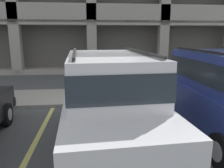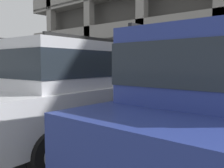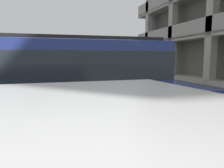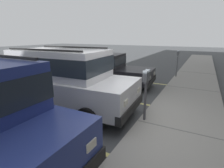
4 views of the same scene
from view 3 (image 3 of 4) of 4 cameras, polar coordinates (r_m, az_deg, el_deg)
The scene contains 8 objects.
ground_plane at distance 7.63m, azimuth 4.90°, elevation -6.39°, with size 80.00×80.00×0.10m.
sidewalk at distance 8.14m, azimuth 13.55°, elevation -4.92°, with size 40.00×2.20×0.12m.
parking_stall_lines at distance 5.82m, azimuth -2.94°, elevation -10.08°, with size 12.30×4.80×0.01m.
silver_suv at distance 6.87m, azimuth -13.26°, elevation 1.60°, with size 2.21×4.88×2.03m.
red_sedan at distance 10.20m, azimuth -15.74°, elevation 1.69°, with size 2.08×4.60×1.54m.
dark_hatchback at distance 4.10m, azimuth -8.05°, elevation -1.77°, with size 2.04×4.79×2.03m.
parking_meter_near at distance 7.70m, azimuth 7.08°, elevation 2.93°, with size 0.35×0.12×1.41m.
parking_meter_far at distance 13.51m, azimuth -3.09°, elevation 4.33°, with size 0.15×0.12×1.49m.
Camera 3 is at (6.96, -2.60, 1.70)m, focal length 35.00 mm.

